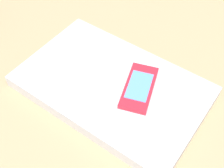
% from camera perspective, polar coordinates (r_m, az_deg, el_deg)
% --- Properties ---
extents(desk_surface, '(1.20, 0.80, 0.03)m').
position_cam_1_polar(desk_surface, '(0.60, 8.68, -2.35)').
color(desk_surface, tan).
rests_on(desk_surface, ground).
extents(laptop_closed, '(0.37, 0.26, 0.03)m').
position_cam_1_polar(laptop_closed, '(0.57, -0.00, -0.47)').
color(laptop_closed, '#B7BABC').
rests_on(laptop_closed, desk_surface).
extents(cell_phone_on_laptop, '(0.09, 0.12, 0.01)m').
position_cam_1_polar(cell_phone_on_laptop, '(0.55, 5.17, -0.61)').
color(cell_phone_on_laptop, red).
rests_on(cell_phone_on_laptop, laptop_closed).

